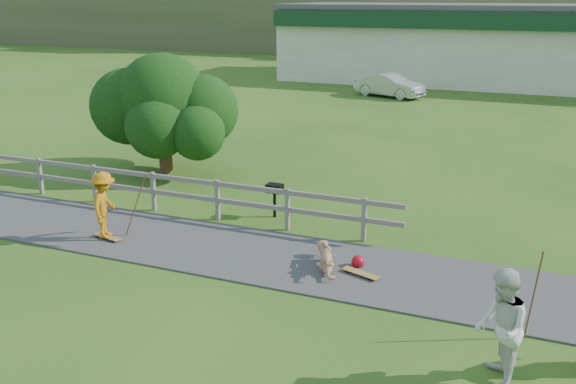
% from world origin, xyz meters
% --- Properties ---
extents(ground, '(260.00, 260.00, 0.00)m').
position_xyz_m(ground, '(0.00, 0.00, 0.00)').
color(ground, '#2A5317').
rests_on(ground, ground).
extents(path, '(34.00, 3.00, 0.04)m').
position_xyz_m(path, '(0.00, 1.50, 0.02)').
color(path, '#3A3A3D').
rests_on(path, ground).
extents(fence, '(15.05, 0.10, 1.10)m').
position_xyz_m(fence, '(-4.62, 3.30, 0.72)').
color(fence, '#5F5A53').
rests_on(fence, ground).
extents(strip_mall, '(32.50, 10.75, 5.10)m').
position_xyz_m(strip_mall, '(4.00, 34.94, 2.58)').
color(strip_mall, beige).
rests_on(strip_mall, ground).
extents(skater_rider, '(0.93, 1.19, 1.62)m').
position_xyz_m(skater_rider, '(-3.77, 0.94, 0.81)').
color(skater_rider, '#B87211').
rests_on(skater_rider, ground).
extents(skater_fallen, '(1.56, 0.98, 0.57)m').
position_xyz_m(skater_fallen, '(1.74, 1.38, 0.28)').
color(skater_fallen, '#AB7A5E').
rests_on(skater_fallen, ground).
extents(spectator_a, '(0.90, 1.05, 1.87)m').
position_xyz_m(spectator_a, '(5.56, -1.64, 0.94)').
color(spectator_a, silver).
rests_on(spectator_a, ground).
extents(car_silver, '(4.35, 2.70, 1.35)m').
position_xyz_m(car_silver, '(-3.04, 25.87, 0.68)').
color(car_silver, '#B9BAC1').
rests_on(car_silver, ground).
extents(tree, '(4.81, 4.81, 3.34)m').
position_xyz_m(tree, '(-5.89, 6.81, 1.67)').
color(tree, black).
rests_on(tree, ground).
extents(bbq, '(0.42, 0.32, 0.91)m').
position_xyz_m(bbq, '(-0.71, 4.10, 0.46)').
color(bbq, black).
rests_on(bbq, ground).
extents(longboard_rider, '(0.84, 0.35, 0.09)m').
position_xyz_m(longboard_rider, '(-3.77, 0.94, 0.05)').
color(longboard_rider, olive).
rests_on(longboard_rider, ground).
extents(longboard_fallen, '(0.89, 0.48, 0.10)m').
position_xyz_m(longboard_fallen, '(2.54, 1.28, 0.05)').
color(longboard_fallen, olive).
rests_on(longboard_fallen, ground).
extents(helmet, '(0.29, 0.29, 0.29)m').
position_xyz_m(helmet, '(2.34, 1.73, 0.14)').
color(helmet, '#A80A1B').
rests_on(helmet, ground).
extents(pole_rider, '(0.03, 0.03, 1.82)m').
position_xyz_m(pole_rider, '(-3.17, 1.34, 0.91)').
color(pole_rider, brown).
rests_on(pole_rider, ground).
extents(pole_spec_left, '(0.03, 0.03, 1.67)m').
position_xyz_m(pole_spec_left, '(5.96, -0.05, 0.83)').
color(pole_spec_left, brown).
rests_on(pole_spec_left, ground).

